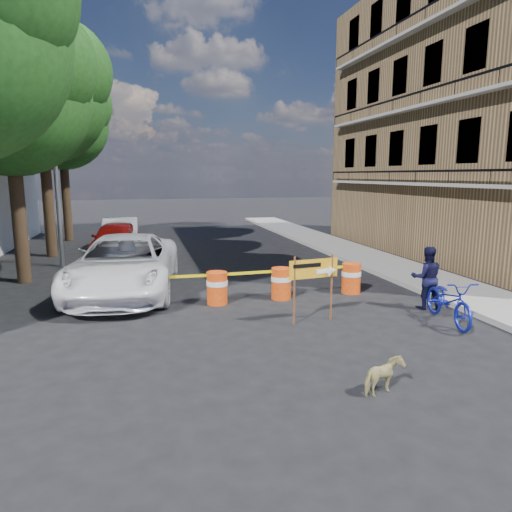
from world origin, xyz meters
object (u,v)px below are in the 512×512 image
barrel_mid_left (217,287)px  dog (384,376)px  barrel_far_right (351,278)px  bicycle (450,280)px  suv_white (124,265)px  sedan_silver (121,234)px  detour_sign (319,274)px  pedestrian (427,278)px  barrel_mid_right (281,283)px  sedan_red (116,239)px  barrel_far_left (125,292)px

barrel_mid_left → dog: (1.75, -5.85, -0.17)m
barrel_mid_left → barrel_far_right: 4.10m
barrel_mid_left → bicycle: size_ratio=0.43×
suv_white → sedan_silver: (-0.43, 8.46, -0.11)m
detour_sign → pedestrian: 3.23m
barrel_mid_right → sedan_red: bearing=120.1°
sedan_red → barrel_mid_right: bearing=-53.2°
pedestrian → sedan_red: (-8.37, 10.31, -0.08)m
barrel_mid_right → detour_sign: detour_sign is taller
sedan_red → suv_white: bearing=-78.4°
suv_white → barrel_mid_left: bearing=-29.7°
barrel_mid_right → bicycle: bearing=-43.0°
sedan_silver → sedan_red: bearing=-94.8°
suv_white → sedan_silver: size_ratio=1.36×
barrel_far_right → suv_white: bearing=165.7°
barrel_far_left → sedan_red: bearing=94.2°
barrel_mid_left → sedan_red: sedan_red is taller
bicycle → sedan_red: 14.12m
sedan_silver → suv_white: bearing=-87.2°
barrel_far_left → sedan_silver: size_ratio=0.20×
barrel_mid_left → detour_sign: size_ratio=0.55×
barrel_mid_left → bicycle: 5.93m
barrel_mid_right → dog: barrel_mid_right is taller
barrel_far_left → pedestrian: 7.97m
barrel_far_left → dog: size_ratio=1.25×
barrel_mid_left → barrel_far_left: bearing=178.1°
pedestrian → sedan_silver: pedestrian is taller
detour_sign → barrel_far_left: bearing=146.5°
bicycle → suv_white: 9.00m
barrel_mid_left → sedan_red: (-3.06, 8.56, 0.28)m
suv_white → barrel_mid_right: bearing=-15.1°
barrel_mid_right → sedan_red: 9.80m
sedan_silver → detour_sign: bearing=-68.2°
suv_white → sedan_silver: 8.47m
barrel_far_right → bicycle: bicycle is taller
detour_sign → dog: 3.85m
pedestrian → barrel_mid_left: bearing=0.7°
detour_sign → dog: bearing=-103.3°
barrel_far_right → bicycle: size_ratio=0.43×
barrel_mid_right → sedan_red: sedan_red is taller
detour_sign → suv_white: (-4.60, 4.00, -0.33)m
detour_sign → sedan_red: bearing=108.2°
barrel_far_right → pedestrian: 2.33m
barrel_far_left → barrel_mid_right: (4.30, 0.00, 0.00)m
barrel_far_left → detour_sign: detour_sign is taller
barrel_mid_right → pedestrian: (3.44, -1.84, 0.36)m
detour_sign → bicycle: bearing=-23.2°
pedestrian → bicycle: bicycle is taller
barrel_mid_right → sedan_red: size_ratio=0.20×
detour_sign → pedestrian: (3.19, 0.36, -0.36)m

